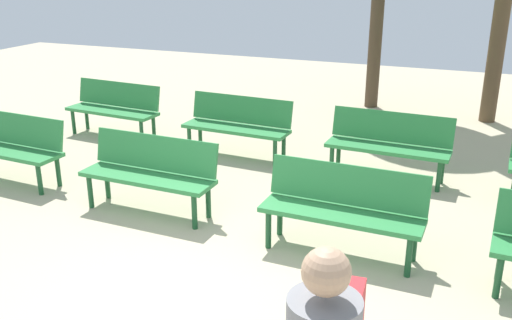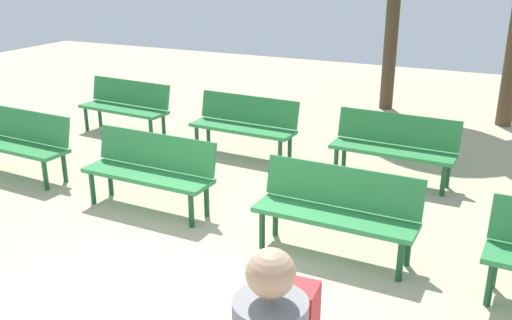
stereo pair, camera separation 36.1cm
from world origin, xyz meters
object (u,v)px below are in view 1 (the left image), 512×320
Objects in this scene: bench_r0_c1 at (150,170)px; bench_r1_c2 at (389,141)px; bench_r1_c0 at (114,106)px; bench_r0_c0 at (10,144)px; bench_r1_c1 at (238,123)px; bench_r0_c2 at (343,205)px.

bench_r0_c1 is 1.00× the size of bench_r1_c2.
bench_r1_c0 and bench_r1_c2 have the same top height.
bench_r1_c1 is at bearing 43.86° from bench_r0_c0.
bench_r0_c2 is 3.15m from bench_r1_c1.
bench_r0_c1 is 1.00× the size of bench_r0_c2.
bench_r0_c0 is at bearing 177.94° from bench_r0_c1.
bench_r1_c0 is 1.01× the size of bench_r1_c2.
bench_r1_c0 is at bearing 152.55° from bench_r0_c2.
bench_r0_c0 is 1.01× the size of bench_r0_c2.
bench_r0_c0 is 3.12m from bench_r1_c1.
bench_r0_c1 is 0.99× the size of bench_r1_c0.
bench_r0_c1 is (2.22, -0.14, 0.00)m from bench_r0_c0.
bench_r0_c0 is at bearing -154.52° from bench_r1_c2.
bench_r1_c0 is (-2.13, 2.32, 0.00)m from bench_r0_c1.
bench_r0_c1 is 3.15m from bench_r1_c2.
bench_r0_c1 is at bearing -136.12° from bench_r1_c2.
bench_r1_c0 is 4.49m from bench_r1_c2.
bench_r0_c1 is at bearing -43.25° from bench_r1_c0.
bench_r1_c1 is (2.27, -0.15, 0.00)m from bench_r1_c0.
bench_r0_c0 and bench_r1_c2 have the same top height.
bench_r1_c0 is (0.09, 2.18, 0.00)m from bench_r0_c0.
bench_r1_c0 is at bearing 134.03° from bench_r0_c1.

